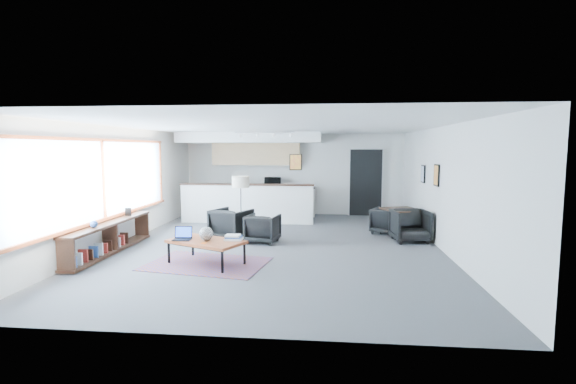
# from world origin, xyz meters

# --- Properties ---
(room) EXTENTS (7.02, 9.02, 2.62)m
(room) POSITION_xyz_m (0.00, 0.00, 1.30)
(room) COLOR #4A4A4D
(room) RESTS_ON ground
(window) EXTENTS (0.10, 5.95, 1.66)m
(window) POSITION_xyz_m (-3.46, -0.90, 1.46)
(window) COLOR #8CBFFF
(window) RESTS_ON room
(console) EXTENTS (0.35, 3.00, 0.80)m
(console) POSITION_xyz_m (-3.30, -1.05, 0.33)
(console) COLOR #341D12
(console) RESTS_ON floor
(kitchenette) EXTENTS (4.20, 1.96, 2.60)m
(kitchenette) POSITION_xyz_m (-1.20, 3.71, 1.38)
(kitchenette) COLOR white
(kitchenette) RESTS_ON floor
(doorway) EXTENTS (1.10, 0.12, 2.15)m
(doorway) POSITION_xyz_m (2.30, 4.42, 1.07)
(doorway) COLOR black
(doorway) RESTS_ON room
(track_light) EXTENTS (1.60, 0.07, 0.15)m
(track_light) POSITION_xyz_m (-0.59, 2.20, 2.53)
(track_light) COLOR silver
(track_light) RESTS_ON room
(wall_art_lower) EXTENTS (0.03, 0.38, 0.48)m
(wall_art_lower) POSITION_xyz_m (3.47, 0.40, 1.55)
(wall_art_lower) COLOR black
(wall_art_lower) RESTS_ON room
(wall_art_upper) EXTENTS (0.03, 0.34, 0.44)m
(wall_art_upper) POSITION_xyz_m (3.47, 1.70, 1.50)
(wall_art_upper) COLOR black
(wall_art_upper) RESTS_ON room
(kilim_rug) EXTENTS (2.35, 1.78, 0.01)m
(kilim_rug) POSITION_xyz_m (-1.12, -1.60, 0.01)
(kilim_rug) COLOR #563243
(kilim_rug) RESTS_ON floor
(coffee_table) EXTENTS (1.56, 1.25, 0.45)m
(coffee_table) POSITION_xyz_m (-1.12, -1.60, 0.42)
(coffee_table) COLOR brown
(coffee_table) RESTS_ON floor
(laptop) EXTENTS (0.34, 0.29, 0.23)m
(laptop) POSITION_xyz_m (-1.57, -1.56, 0.52)
(laptop) COLOR black
(laptop) RESTS_ON coffee_table
(ceramic_pot) EXTENTS (0.25, 0.25, 0.25)m
(ceramic_pot) POSITION_xyz_m (-1.11, -1.62, 0.58)
(ceramic_pot) COLOR gray
(ceramic_pot) RESTS_ON coffee_table
(book_stack) EXTENTS (0.32, 0.26, 0.10)m
(book_stack) POSITION_xyz_m (-0.62, -1.52, 0.50)
(book_stack) COLOR silver
(book_stack) RESTS_ON coffee_table
(coaster) EXTENTS (0.09, 0.09, 0.01)m
(coaster) POSITION_xyz_m (-1.09, -1.83, 0.45)
(coaster) COLOR #E5590C
(coaster) RESTS_ON coffee_table
(armchair_left) EXTENTS (1.01, 0.98, 0.81)m
(armchair_left) POSITION_xyz_m (-1.13, 0.47, 0.41)
(armchair_left) COLOR black
(armchair_left) RESTS_ON floor
(armchair_right) EXTENTS (0.79, 0.76, 0.71)m
(armchair_right) POSITION_xyz_m (-0.36, 0.28, 0.35)
(armchair_right) COLOR black
(armchair_right) RESTS_ON floor
(floor_lamp) EXTENTS (0.50, 0.50, 1.46)m
(floor_lamp) POSITION_xyz_m (-1.00, 0.94, 1.27)
(floor_lamp) COLOR black
(floor_lamp) RESTS_ON floor
(dining_table) EXTENTS (1.03, 1.03, 0.67)m
(dining_table) POSITION_xyz_m (2.90, 1.28, 0.61)
(dining_table) COLOR #341D12
(dining_table) RESTS_ON floor
(dining_chair_near) EXTENTS (0.75, 0.71, 0.69)m
(dining_chair_near) POSITION_xyz_m (3.00, 0.69, 0.35)
(dining_chair_near) COLOR black
(dining_chair_near) RESTS_ON floor
(dining_chair_far) EXTENTS (0.76, 0.74, 0.60)m
(dining_chair_far) POSITION_xyz_m (2.59, 1.56, 0.30)
(dining_chair_far) COLOR black
(dining_chair_far) RESTS_ON floor
(microwave) EXTENTS (0.54, 0.33, 0.35)m
(microwave) POSITION_xyz_m (-0.65, 4.15, 1.10)
(microwave) COLOR black
(microwave) RESTS_ON kitchenette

